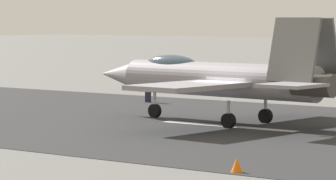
{
  "coord_description": "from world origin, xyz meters",
  "views": [
    {
      "loc": [
        -28.68,
        42.43,
        5.58
      ],
      "look_at": [
        -0.51,
        5.37,
        2.2
      ],
      "focal_mm": 107.23,
      "sensor_mm": 36.0,
      "label": 1
    }
  ],
  "objects": [
    {
      "name": "runway_strip",
      "position": [
        -0.02,
        0.0,
        0.01
      ],
      "size": [
        240.0,
        26.0,
        0.02
      ],
      "color": "#2C2D2F",
      "rests_on": "ground"
    },
    {
      "name": "marker_cone_near",
      "position": [
        -9.01,
        12.48,
        0.28
      ],
      "size": [
        0.44,
        0.44,
        0.55
      ],
      "primitive_type": "cone",
      "color": "orange",
      "rests_on": "ground"
    },
    {
      "name": "crew_person",
      "position": [
        12.03,
        -8.96,
        0.81
      ],
      "size": [
        0.61,
        0.47,
        1.63
      ],
      "color": "#1E2338",
      "rests_on": "ground"
    },
    {
      "name": "fighter_jet",
      "position": [
        0.89,
        -1.1,
        2.38
      ],
      "size": [
        16.38,
        13.71,
        5.58
      ],
      "color": "#949099",
      "rests_on": "ground"
    },
    {
      "name": "ground_plane",
      "position": [
        0.0,
        0.0,
        0.0
      ],
      "size": [
        400.0,
        400.0,
        0.0
      ],
      "primitive_type": "plane",
      "color": "slate"
    }
  ]
}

